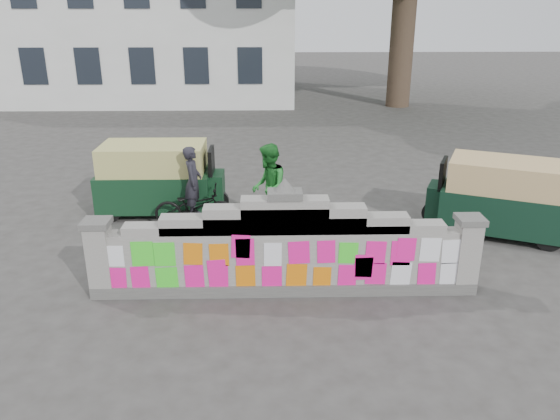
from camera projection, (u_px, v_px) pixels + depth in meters
The scene contains 8 objects.
ground at pixel (285, 292), 9.23m from camera, with size 100.00×100.00×0.00m, color #383533.
parapet_wall at pixel (285, 251), 8.96m from camera, with size 6.48×0.44×2.01m.
building at pixel (136, 16), 28.22m from camera, with size 16.00×10.00×8.90m.
cyclist_bike at pixel (194, 207), 11.81m from camera, with size 0.60×1.72×0.91m, color black.
cyclist_rider at pixel (194, 193), 11.69m from camera, with size 0.56×0.37×1.54m, color #222129.
pedestrian at pixel (269, 188), 11.48m from camera, with size 0.91×0.71×1.87m, color #217929.
rickshaw_left at pixel (158, 177), 12.49m from camera, with size 2.93×1.36×1.62m.
rickshaw_right at pixel (500, 196), 11.33m from camera, with size 2.93×2.21×1.58m.
Camera 1 is at (-0.28, -8.14, 4.54)m, focal length 35.00 mm.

